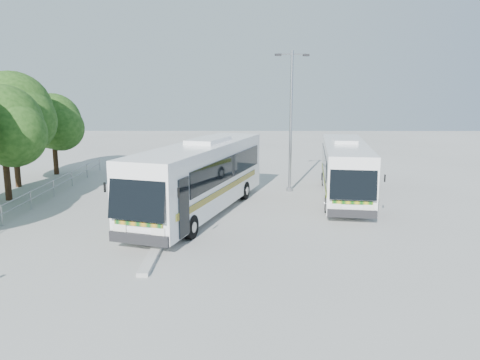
{
  "coord_description": "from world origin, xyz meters",
  "views": [
    {
      "loc": [
        1.05,
        -20.69,
        6.19
      ],
      "look_at": [
        0.95,
        1.41,
        1.89
      ],
      "focal_mm": 35.0,
      "sensor_mm": 36.0,
      "label": 1
    }
  ],
  "objects_px": {
    "coach_adjacent": "(345,168)",
    "lamppost": "(291,115)",
    "coach_main": "(201,176)",
    "tree_far_d": "(13,112)",
    "tree_far_c": "(3,125)",
    "tree_far_e": "(54,122)"
  },
  "relations": [
    {
      "from": "coach_main",
      "to": "coach_adjacent",
      "type": "xyz_separation_m",
      "value": [
        7.97,
        3.54,
        -0.19
      ]
    },
    {
      "from": "tree_far_d",
      "to": "coach_main",
      "type": "relative_size",
      "value": 0.57
    },
    {
      "from": "tree_far_e",
      "to": "coach_adjacent",
      "type": "xyz_separation_m",
      "value": [
        19.59,
        -7.45,
        -2.16
      ]
    },
    {
      "from": "tree_far_e",
      "to": "lamppost",
      "type": "relative_size",
      "value": 0.7
    },
    {
      "from": "tree_far_d",
      "to": "lamppost",
      "type": "bearing_deg",
      "value": -4.18
    },
    {
      "from": "coach_adjacent",
      "to": "tree_far_d",
      "type": "bearing_deg",
      "value": -179.94
    },
    {
      "from": "tree_far_c",
      "to": "tree_far_e",
      "type": "bearing_deg",
      "value": 93.54
    },
    {
      "from": "coach_main",
      "to": "lamppost",
      "type": "relative_size",
      "value": 1.52
    },
    {
      "from": "tree_far_d",
      "to": "lamppost",
      "type": "xyz_separation_m",
      "value": [
        17.28,
        -1.26,
        -0.17
      ]
    },
    {
      "from": "tree_far_c",
      "to": "coach_main",
      "type": "bearing_deg",
      "value": -14.1
    },
    {
      "from": "tree_far_c",
      "to": "coach_adjacent",
      "type": "distance_m",
      "value": 19.27
    },
    {
      "from": "coach_adjacent",
      "to": "lamppost",
      "type": "height_order",
      "value": "lamppost"
    },
    {
      "from": "coach_main",
      "to": "lamppost",
      "type": "xyz_separation_m",
      "value": [
        4.98,
        5.23,
        2.72
      ]
    },
    {
      "from": "coach_adjacent",
      "to": "lamppost",
      "type": "distance_m",
      "value": 4.51
    },
    {
      "from": "tree_far_c",
      "to": "tree_far_e",
      "type": "xyz_separation_m",
      "value": [
        -0.51,
        8.2,
        -0.37
      ]
    },
    {
      "from": "tree_far_c",
      "to": "tree_far_d",
      "type": "distance_m",
      "value": 3.93
    },
    {
      "from": "coach_main",
      "to": "tree_far_e",
      "type": "bearing_deg",
      "value": 154.31
    },
    {
      "from": "coach_main",
      "to": "coach_adjacent",
      "type": "relative_size",
      "value": 1.11
    },
    {
      "from": "tree_far_d",
      "to": "tree_far_c",
      "type": "bearing_deg",
      "value": -72.17
    },
    {
      "from": "tree_far_e",
      "to": "coach_adjacent",
      "type": "relative_size",
      "value": 0.51
    },
    {
      "from": "coach_main",
      "to": "tree_far_d",
      "type": "bearing_deg",
      "value": 169.9
    },
    {
      "from": "tree_far_c",
      "to": "tree_far_d",
      "type": "relative_size",
      "value": 0.88
    }
  ]
}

